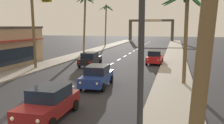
{
  "coord_description": "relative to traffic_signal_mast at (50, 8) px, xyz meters",
  "views": [
    {
      "loc": [
        7.8,
        -8.76,
        4.75
      ],
      "look_at": [
        3.41,
        8.0,
        2.2
      ],
      "focal_mm": 38.73,
      "sensor_mm": 36.0,
      "label": 1
    }
  ],
  "objects": [
    {
      "name": "sidewalk_right",
      "position": [
        4.64,
        20.35,
        -5.38
      ],
      "size": [
        3.2,
        110.0,
        0.14
      ],
      "primitive_type": "cube",
      "color": "#9E998E",
      "rests_on": "ground"
    },
    {
      "name": "sidewalk_left",
      "position": [
        -10.96,
        20.35,
        -5.38
      ],
      "size": [
        3.2,
        110.0,
        0.14
      ],
      "primitive_type": "cube",
      "color": "#9E998E",
      "rests_on": "ground"
    },
    {
      "name": "lane_markings",
      "position": [
        -2.7,
        20.09,
        -5.44
      ],
      "size": [
        4.28,
        88.14,
        0.01
      ],
      "color": "silver",
      "rests_on": "ground"
    },
    {
      "name": "traffic_signal_mast",
      "position": [
        0.0,
        0.0,
        0.0
      ],
      "size": [
        11.18,
        0.41,
        7.63
      ],
      "color": "#2D2D33",
      "rests_on": "ground"
    },
    {
      "name": "sedan_lead_at_stop_bar",
      "position": [
        -1.57,
        2.45,
        -4.59
      ],
      "size": [
        2.02,
        4.48,
        1.68
      ],
      "color": "maroon",
      "rests_on": "ground"
    },
    {
      "name": "sedan_third_in_queue",
      "position": [
        -1.28,
        9.51,
        -4.59
      ],
      "size": [
        2.08,
        4.5,
        1.68
      ],
      "color": "navy",
      "rests_on": "ground"
    },
    {
      "name": "sedan_oncoming_far",
      "position": [
        -5.23,
        18.86,
        -4.59
      ],
      "size": [
        2.03,
        4.48,
        1.68
      ],
      "color": "black",
      "rests_on": "ground"
    },
    {
      "name": "sedan_parked_nearest_kerb",
      "position": [
        2.18,
        22.82,
        -4.59
      ],
      "size": [
        2.01,
        4.48,
        1.68
      ],
      "color": "red",
      "rests_on": "ground"
    },
    {
      "name": "palm_left_second",
      "position": [
        -10.63,
        15.48,
        1.98
      ],
      "size": [
        4.31,
        4.38,
        10.19
      ],
      "color": "brown",
      "rests_on": "ground"
    },
    {
      "name": "palm_left_third",
      "position": [
        -10.57,
        31.29,
        1.75
      ],
      "size": [
        3.74,
        3.81,
        10.06
      ],
      "color": "brown",
      "rests_on": "ground"
    },
    {
      "name": "palm_left_farthest",
      "position": [
        -11.35,
        47.12,
        1.86
      ],
      "size": [
        3.78,
        3.96,
        9.83
      ],
      "color": "brown",
      "rests_on": "ground"
    },
    {
      "name": "palm_right_second",
      "position": [
        5.43,
        11.85,
        0.34
      ],
      "size": [
        4.41,
        4.62,
        7.62
      ],
      "color": "brown",
      "rests_on": "ground"
    },
    {
      "name": "town_gateway_arch",
      "position": [
        -3.16,
        71.53,
        -0.92
      ],
      "size": [
        14.53,
        0.9,
        7.04
      ],
      "color": "#423D38",
      "rests_on": "ground"
    }
  ]
}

